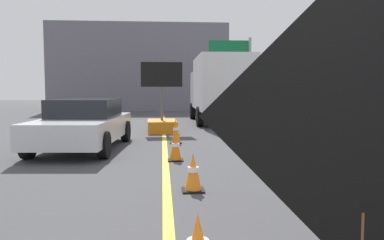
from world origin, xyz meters
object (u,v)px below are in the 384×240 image
arrow_board_trailer (162,119)px  pickup_car (84,124)px  roadwork_sign (365,127)px  traffic_cone_curbside (176,131)px  highway_guide_sign (238,62)px  box_truck (220,87)px  traffic_cone_mid_lane (193,172)px  traffic_cone_far_lane (176,147)px

arrow_board_trailer → pickup_car: bearing=-117.7°
roadwork_sign → traffic_cone_curbside: (-0.57, 9.84, -1.09)m
highway_guide_sign → box_truck: bearing=-109.4°
pickup_car → traffic_cone_mid_lane: pickup_car is taller
roadwork_sign → traffic_cone_curbside: bearing=93.3°
box_truck → traffic_cone_curbside: (-2.43, -7.13, -1.36)m
pickup_car → traffic_cone_far_lane: pickup_car is taller
traffic_cone_far_lane → pickup_car: bearing=141.2°
pickup_car → roadwork_sign: bearing=-70.6°
arrow_board_trailer → traffic_cone_mid_lane: size_ratio=4.29×
highway_guide_sign → traffic_cone_curbside: size_ratio=6.44×
traffic_cone_mid_lane → traffic_cone_curbside: 5.54m
roadwork_sign → highway_guide_sign: 23.30m
pickup_car → traffic_cone_far_lane: (2.48, -1.99, -0.38)m
pickup_car → traffic_cone_mid_lane: size_ratio=7.49×
traffic_cone_far_lane → traffic_cone_curbside: traffic_cone_curbside is taller
highway_guide_sign → traffic_cone_curbside: (-4.51, -13.04, -3.04)m
arrow_board_trailer → roadwork_sign: bearing=-85.6°
traffic_cone_far_lane → traffic_cone_curbside: size_ratio=0.83×
highway_guide_sign → traffic_cone_mid_lane: 19.35m
pickup_car → traffic_cone_curbside: size_ratio=6.07×
box_truck → traffic_cone_curbside: size_ratio=9.10×
highway_guide_sign → arrow_board_trailer: bearing=-116.7°
roadwork_sign → traffic_cone_curbside: 9.92m
roadwork_sign → pickup_car: roadwork_sign is taller
traffic_cone_mid_lane → traffic_cone_far_lane: 2.69m
traffic_cone_curbside → roadwork_sign: bearing=-86.7°
arrow_board_trailer → highway_guide_sign: size_ratio=0.54×
traffic_cone_mid_lane → arrow_board_trailer: bearing=93.3°
highway_guide_sign → pickup_car: bearing=-117.0°
box_truck → highway_guide_sign: (2.08, 5.90, 1.68)m
arrow_board_trailer → traffic_cone_curbside: arrow_board_trailer is taller
pickup_car → traffic_cone_mid_lane: 5.39m
arrow_board_trailer → traffic_cone_mid_lane: arrow_board_trailer is taller
pickup_car → highway_guide_sign: (7.09, 13.91, 2.73)m
roadwork_sign → pickup_car: bearing=109.4°
roadwork_sign → traffic_cone_far_lane: 7.11m
traffic_cone_mid_lane → traffic_cone_far_lane: bearing=94.1°
box_truck → highway_guide_sign: 6.48m
roadwork_sign → traffic_cone_curbside: roadwork_sign is taller
box_truck → arrow_board_trailer: bearing=-126.2°
traffic_cone_far_lane → traffic_cone_mid_lane: bearing=-85.9°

